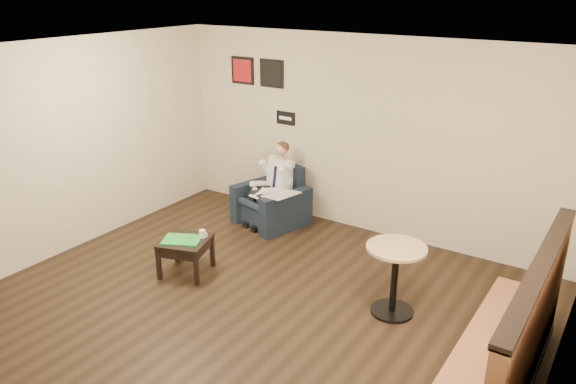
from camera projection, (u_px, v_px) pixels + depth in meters
The scene contains 18 objects.
ground at pixel (233, 323), 6.04m from camera, with size 6.00×6.00×0.00m, color black.
wall_back at pixel (363, 137), 7.89m from camera, with size 6.00×0.02×2.80m, color beige.
wall_left at pixel (43, 154), 7.09m from camera, with size 0.02×6.00×2.80m, color beige.
wall_right at pixel (556, 289), 4.00m from camera, with size 0.02×6.00×2.80m, color beige.
ceiling at pixel (223, 59), 5.05m from camera, with size 6.00×6.00×0.02m, color white.
seating_sign at pixel (286, 118), 8.51m from camera, with size 0.32×0.02×0.20m, color black.
art_print_left at pixel (243, 70), 8.69m from camera, with size 0.42×0.03×0.42m, color red.
art_print_right at pixel (272, 73), 8.41m from camera, with size 0.42×0.03×0.42m, color black.
armchair at pixel (271, 196), 8.40m from camera, with size 0.89×0.89×0.86m, color black.
seated_man at pixel (265, 188), 8.27m from camera, with size 0.56×0.84×1.18m, color silver, non-canonical shape.
lap_papers at pixel (260, 193), 8.24m from camera, with size 0.20×0.28×0.01m, color white.
newspaper at pixel (281, 194), 8.03m from camera, with size 0.38×0.47×0.01m, color silver.
side_table at pixel (186, 256), 7.02m from camera, with size 0.56×0.56×0.46m, color black.
green_folder at pixel (182, 240), 6.92m from camera, with size 0.46×0.32×0.01m, color green.
coffee_mug at pixel (202, 234), 6.98m from camera, with size 0.08×0.08×0.10m, color white.
smartphone at pixel (194, 234), 7.07m from camera, with size 0.14×0.07×0.01m, color black.
banquette at pixel (499, 327), 4.81m from camera, with size 0.63×2.64×1.35m, color brown.
cafe_table at pixel (394, 280), 6.10m from camera, with size 0.65×0.65×0.81m, color tan.
Camera 1 is at (3.32, -3.97, 3.46)m, focal length 35.00 mm.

